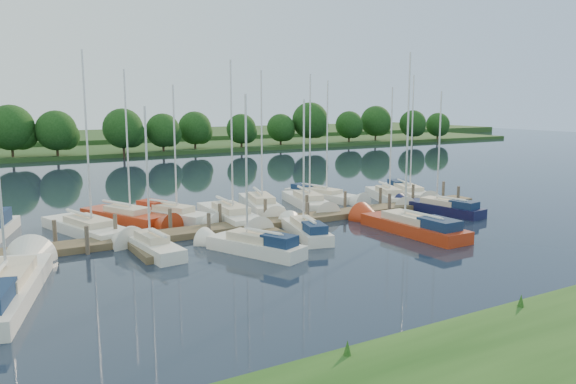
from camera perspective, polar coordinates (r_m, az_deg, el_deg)
ground at (r=30.95m, az=3.02°, el=-6.50°), size 260.00×260.00×0.00m
dock at (r=37.03m, az=-3.22°, el=-3.56°), size 40.00×6.00×0.40m
mooring_pilings at (r=37.93m, az=-4.00°, el=-2.64°), size 38.24×2.84×2.00m
far_shore at (r=101.51m, az=-21.02°, el=4.04°), size 180.00×30.00×0.60m
distant_hill at (r=126.16m, az=-22.93°, el=5.00°), size 220.00×40.00×1.40m
treeline at (r=88.63m, az=-19.06°, el=5.94°), size 147.89×9.91×8.22m
sailboat_n_2 at (r=37.74m, az=-19.43°, el=-3.72°), size 4.42×9.46×11.86m
sailboat_n_3 at (r=40.88m, az=-15.91°, el=-2.58°), size 4.92×8.41×10.90m
sailboat_n_4 at (r=40.63m, az=-11.63°, el=-2.40°), size 4.64×7.44×9.89m
sailboat_n_5 at (r=39.70m, az=-5.76°, el=-2.60°), size 2.51×9.09×11.57m
sailboat_n_6 at (r=43.53m, az=-2.72°, el=-1.51°), size 3.84×8.70×11.11m
sailboat_n_7 at (r=45.01m, az=2.09°, el=-1.16°), size 3.59×8.58×10.85m
sailboat_n_8 at (r=48.50m, az=3.61°, el=-0.38°), size 3.58×8.35×10.42m
sailboat_n_9 at (r=48.34m, az=10.15°, el=-0.57°), size 4.01×7.63×9.94m
sailboat_n_10 at (r=51.41m, az=12.12°, el=-0.03°), size 4.55×8.69×10.97m
sailboat_s_0 at (r=27.40m, az=-26.82°, el=-8.87°), size 5.11×11.01×13.83m
sailboat_s_1 at (r=32.36m, az=-13.65°, el=-5.54°), size 2.00×6.50×8.53m
sailboat_s_2 at (r=31.39m, az=-3.57°, el=-5.64°), size 3.93×6.89×9.21m
sailboat_s_3 at (r=35.23m, az=1.77°, el=-4.00°), size 3.00×6.88×8.87m
sailboat_s_4 at (r=37.01m, az=12.26°, el=-3.55°), size 2.39×9.28×11.85m
sailboat_s_5 at (r=44.03m, az=15.29°, el=-1.65°), size 2.72×7.44×9.49m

